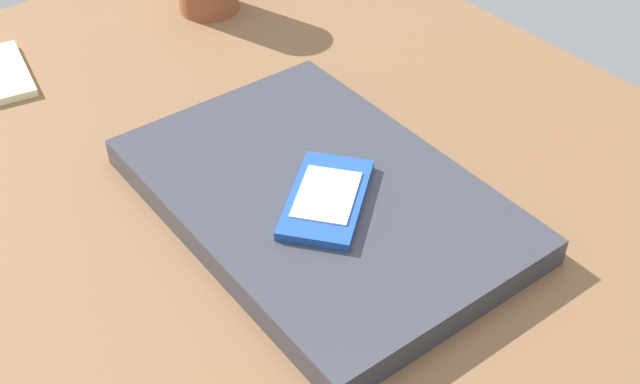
{
  "coord_description": "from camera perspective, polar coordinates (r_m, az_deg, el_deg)",
  "views": [
    {
      "loc": [
        34.51,
        -31.25,
        49.96
      ],
      "look_at": [
        -7.25,
        1.86,
        5.0
      ],
      "focal_mm": 46.02,
      "sensor_mm": 36.0,
      "label": 1
    }
  ],
  "objects": [
    {
      "name": "cell_phone_on_laptop",
      "position": [
        0.68,
        0.46,
        -0.45
      ],
      "size": [
        11.46,
        12.23,
        0.97
      ],
      "color": "#1E479E",
      "rests_on": "laptop_closed"
    },
    {
      "name": "laptop_closed",
      "position": [
        0.7,
        0.0,
        -0.45
      ],
      "size": [
        34.68,
        23.88,
        2.54
      ],
      "primitive_type": "cube",
      "rotation": [
        0.0,
        0.0,
        -0.02
      ],
      "color": "#33353D",
      "rests_on": "desk_surface"
    },
    {
      "name": "desk_surface",
      "position": [
        0.67,
        2.61,
        -6.05
      ],
      "size": [
        120.0,
        80.0,
        3.0
      ],
      "primitive_type": "cube",
      "color": "brown",
      "rests_on": "ground"
    }
  ]
}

